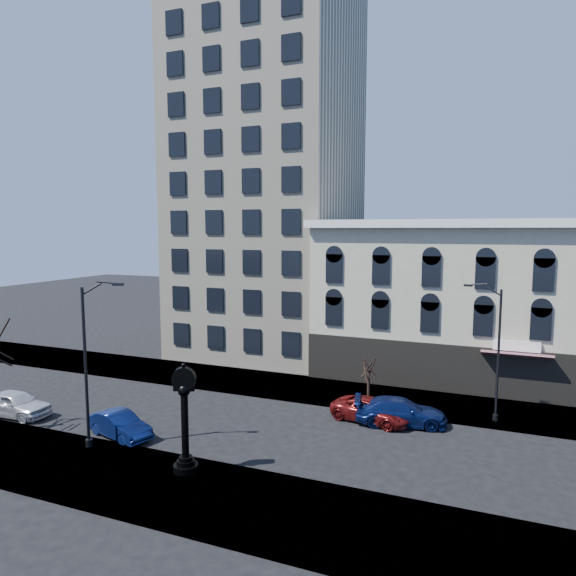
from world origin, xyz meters
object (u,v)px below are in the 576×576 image
at_px(street_clock, 185,423).
at_px(car_near_a, 15,404).
at_px(car_near_b, 120,425).
at_px(street_lamp_near, 96,320).

relative_size(street_clock, car_near_a, 1.13).
distance_m(car_near_a, car_near_b, 8.37).
bearing_deg(street_clock, car_near_a, 149.94).
relative_size(street_lamp_near, car_near_b, 2.12).
xyz_separation_m(street_clock, street_lamp_near, (-5.80, 0.68, 4.50)).
distance_m(street_clock, street_lamp_near, 7.37).
relative_size(street_lamp_near, car_near_a, 1.92).
distance_m(street_clock, car_near_a, 14.61).
height_order(street_lamp_near, car_near_b, street_lamp_near).
height_order(street_clock, street_lamp_near, street_lamp_near).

